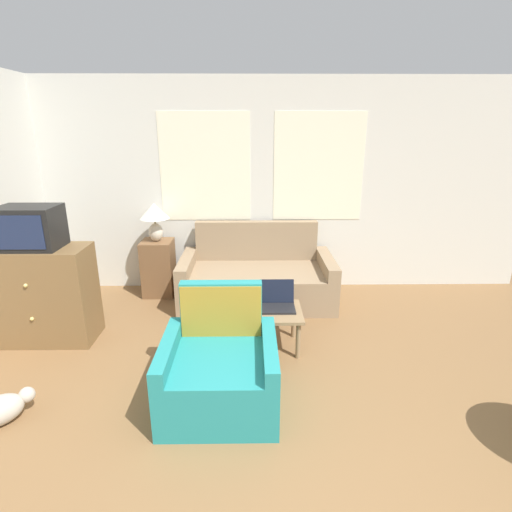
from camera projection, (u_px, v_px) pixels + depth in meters
name	position (u px, v px, depth m)	size (l,w,h in m)	color
wall_back	(268.00, 187.00, 4.97)	(6.56, 0.06, 2.60)	silver
couch	(257.00, 279.00, 4.84)	(1.80, 0.93, 0.90)	#937A5B
armchair	(220.00, 370.00, 3.02)	(0.84, 0.80, 0.87)	teal
tv_dresser	(42.00, 295.00, 3.86)	(0.96, 0.48, 0.95)	brown
television	(30.00, 227.00, 3.65)	(0.53, 0.39, 0.39)	black
side_table	(159.00, 268.00, 4.97)	(0.37, 0.37, 0.69)	brown
table_lamp	(155.00, 216.00, 4.77)	(0.35, 0.35, 0.46)	beige
coffee_table	(255.00, 315.00, 3.75)	(0.88, 0.49, 0.38)	#8E704C
laptop	(277.00, 302.00, 3.79)	(0.33, 0.29, 0.24)	black
cup_navy	(222.00, 309.00, 3.66)	(0.10, 0.10, 0.09)	white
snack_bowl	(233.00, 304.00, 3.79)	(0.15, 0.15, 0.06)	teal
cat_black	(0.00, 410.00, 2.83)	(0.46, 0.45, 0.21)	#B7AD9E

